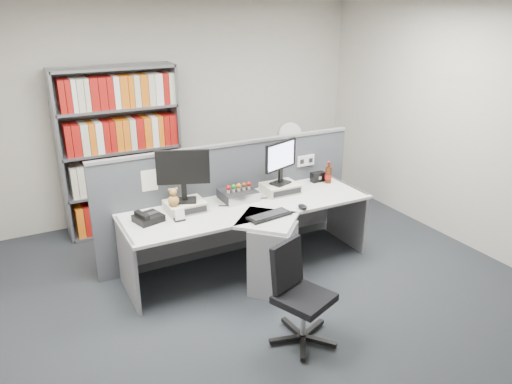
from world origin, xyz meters
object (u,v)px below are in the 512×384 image
filing_cabinet (288,185)px  monitor_right (281,159)px  desk_phone (148,218)px  desk_fan (289,137)px  keyboard (269,216)px  desktop_pc (238,195)px  desk_calendar (179,216)px  desk (259,237)px  office_chair (298,291)px  shelving_unit (121,153)px  mouse (303,207)px  speaker (318,177)px  cola_bottle (328,175)px  monitor_left (183,171)px

filing_cabinet → monitor_right: bearing=-125.6°
desk_phone → desk_fan: 2.50m
keyboard → desk_phone: (-1.07, 0.44, 0.02)m
desktop_pc → desk_calendar: size_ratio=2.93×
desk → office_chair: size_ratio=3.05×
desk → shelving_unit: bearing=116.0°
mouse → desk_phone: 1.53m
speaker → desk_phone: bearing=-174.8°
speaker → filing_cabinet: speaker is taller
mouse → office_chair: bearing=-124.3°
office_chair → mouse: bearing=55.7°
desktop_pc → cola_bottle: cola_bottle is taller
monitor_left → filing_cabinet: size_ratio=0.75×
desktop_pc → desk_fan: (1.22, 0.98, 0.25)m
speaker → filing_cabinet: size_ratio=0.24×
monitor_right → desk_phone: (-1.50, -0.08, -0.35)m
desk_phone → filing_cabinet: 2.52m
monitor_right → desk_phone: bearing=-176.8°
desk_phone → cola_bottle: cola_bottle is taller
desk → keyboard: (0.04, -0.14, 0.28)m
desktop_pc → desk_phone: size_ratio=1.24×
desk → desktop_pc: 0.52m
cola_bottle → filing_cabinet: cola_bottle is taller
mouse → office_chair: office_chair is taller
mouse → desk_phone: bearing=163.9°
filing_cabinet → speaker: bearing=-100.0°
keyboard → filing_cabinet: (1.16, 1.54, -0.38)m
speaker → shelving_unit: (-1.94, 1.36, 0.20)m
speaker → monitor_left: bearing=-176.4°
desk_calendar → shelving_unit: (-0.14, 1.67, 0.20)m
keyboard → mouse: bearing=2.8°
mouse → shelving_unit: bearing=124.1°
monitor_left → desk_phone: bearing=-168.2°
desk → desktop_pc: desktop_pc is taller
monitor_left → cola_bottle: monitor_left is taller
desk → mouse: bearing=-15.8°
monitor_right → speaker: monitor_right is taller
monitor_right → keyboard: monitor_right is taller
mouse → shelving_unit: (-1.34, 1.97, 0.23)m
cola_bottle → shelving_unit: bearing=144.2°
desk_calendar → speaker: 1.83m
desktop_pc → keyboard: size_ratio=0.79×
monitor_right → desk_calendar: bearing=-170.7°
monitor_right → office_chair: bearing=-114.9°
office_chair → desk_calendar: bearing=115.0°
cola_bottle → office_chair: bearing=-132.3°
desk_phone → speaker: bearing=5.2°
cola_bottle → desk_fan: (0.08, 1.01, 0.21)m
monitor_left → desk_phone: 0.56m
desk_phone → office_chair: bearing=-57.9°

